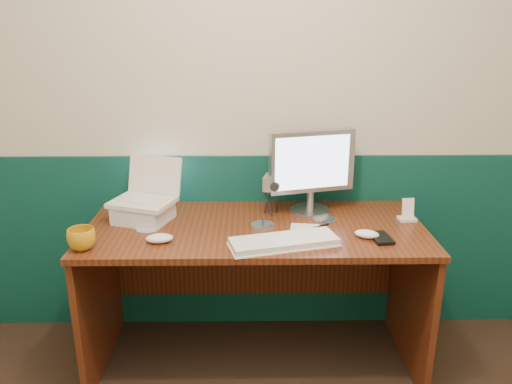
{
  "coord_description": "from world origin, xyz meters",
  "views": [
    {
      "loc": [
        -0.07,
        -0.81,
        1.66
      ],
      "look_at": [
        -0.04,
        1.23,
        0.97
      ],
      "focal_mm": 35.0,
      "sensor_mm": 36.0,
      "label": 1
    }
  ],
  "objects_px": {
    "laptop": "(141,181)",
    "keyboard": "(284,242)",
    "mug": "(82,239)",
    "camcorder": "(271,195)",
    "monitor": "(311,172)",
    "desk": "(256,295)"
  },
  "relations": [
    {
      "from": "keyboard",
      "to": "mug",
      "type": "bearing_deg",
      "value": 167.13
    },
    {
      "from": "monitor",
      "to": "camcorder",
      "type": "height_order",
      "value": "monitor"
    },
    {
      "from": "keyboard",
      "to": "camcorder",
      "type": "bearing_deg",
      "value": 81.17
    },
    {
      "from": "mug",
      "to": "camcorder",
      "type": "relative_size",
      "value": 0.6
    },
    {
      "from": "keyboard",
      "to": "camcorder",
      "type": "distance_m",
      "value": 0.39
    },
    {
      "from": "laptop",
      "to": "keyboard",
      "type": "height_order",
      "value": "laptop"
    },
    {
      "from": "monitor",
      "to": "keyboard",
      "type": "distance_m",
      "value": 0.48
    },
    {
      "from": "keyboard",
      "to": "camcorder",
      "type": "relative_size",
      "value": 2.33
    },
    {
      "from": "mug",
      "to": "desk",
      "type": "bearing_deg",
      "value": 18.55
    },
    {
      "from": "mug",
      "to": "camcorder",
      "type": "xyz_separation_m",
      "value": [
        0.82,
        0.4,
        0.05
      ]
    },
    {
      "from": "laptop",
      "to": "monitor",
      "type": "height_order",
      "value": "monitor"
    },
    {
      "from": "desk",
      "to": "mug",
      "type": "distance_m",
      "value": 0.89
    },
    {
      "from": "monitor",
      "to": "keyboard",
      "type": "bearing_deg",
      "value": -126.48
    },
    {
      "from": "desk",
      "to": "keyboard",
      "type": "height_order",
      "value": "keyboard"
    },
    {
      "from": "mug",
      "to": "camcorder",
      "type": "distance_m",
      "value": 0.92
    },
    {
      "from": "laptop",
      "to": "mug",
      "type": "relative_size",
      "value": 2.39
    },
    {
      "from": "camcorder",
      "to": "mug",
      "type": "bearing_deg",
      "value": -140.87
    },
    {
      "from": "mug",
      "to": "camcorder",
      "type": "bearing_deg",
      "value": 26.19
    },
    {
      "from": "desk",
      "to": "laptop",
      "type": "distance_m",
      "value": 0.8
    },
    {
      "from": "desk",
      "to": "monitor",
      "type": "relative_size",
      "value": 3.71
    },
    {
      "from": "desk",
      "to": "camcorder",
      "type": "distance_m",
      "value": 0.51
    },
    {
      "from": "camcorder",
      "to": "desk",
      "type": "bearing_deg",
      "value": -104.53
    }
  ]
}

